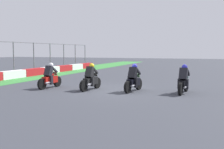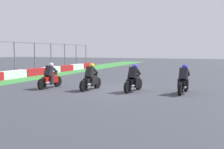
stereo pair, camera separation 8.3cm
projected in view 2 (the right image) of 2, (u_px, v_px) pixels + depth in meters
name	position (u px, v px, depth m)	size (l,w,h in m)	color
ground_plane	(114.00, 90.00, 14.23)	(120.00, 120.00, 0.00)	#393B43
rider_lane_a	(184.00, 81.00, 13.08)	(2.04, 0.57, 1.51)	black
rider_lane_b	(133.00, 80.00, 13.69)	(2.04, 0.60, 1.51)	black
rider_lane_c	(91.00, 79.00, 14.24)	(2.04, 0.58, 1.51)	black
rider_lane_d	(50.00, 78.00, 14.97)	(2.04, 0.55, 1.51)	black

